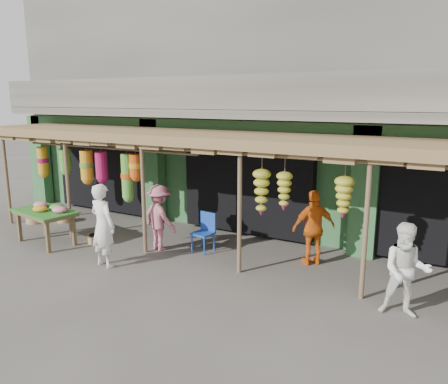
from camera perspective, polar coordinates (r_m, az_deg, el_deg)
The scene contains 12 objects.
ground at distance 9.92m, azimuth -2.67°, elevation -8.93°, with size 80.00×80.00×0.00m, color #514C47.
building at distance 13.63m, azimuth 8.32°, elevation 11.17°, with size 16.40×6.80×7.00m.
awning at distance 10.07m, azimuth -1.02°, elevation 6.49°, with size 14.00×2.70×2.79m.
flower_table at distance 11.70m, azimuth -22.20°, elevation -2.46°, with size 1.79×1.23×0.99m.
blue_chair at distance 10.41m, azimuth -2.48°, elevation -4.93°, with size 0.48×0.49×0.92m.
basket_left at distance 13.96m, azimuth -23.45°, elevation -3.26°, with size 0.50×0.50×0.21m, color olive.
basket_mid at distance 11.56m, azimuth -16.19°, elevation -5.83°, with size 0.51×0.51×0.19m, color olive.
basket_right at distance 13.73m, azimuth -20.09°, elevation -3.25°, with size 0.44×0.44×0.20m, color #A58A4D.
person_front at distance 9.69m, azimuth -15.56°, elevation -4.24°, with size 0.66×0.44×1.82m, color white.
person_right at distance 7.85m, azimuth 22.68°, elevation -9.44°, with size 0.78×0.61×1.60m, color white.
person_vendor at distance 9.65m, azimuth 11.65°, elevation -4.60°, with size 0.97×0.40×1.65m, color orange.
person_shopper at distance 10.51m, azimuth -8.40°, elevation -3.30°, with size 1.02×0.59×1.58m, color #C26776.
Camera 1 is at (4.95, -7.83, 3.55)m, focal length 35.00 mm.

